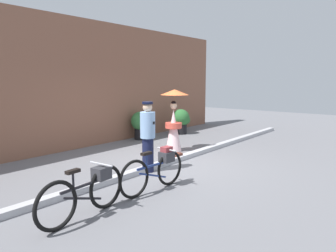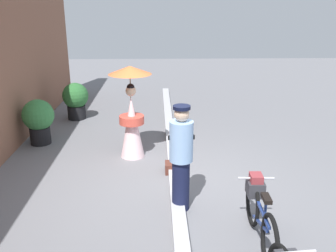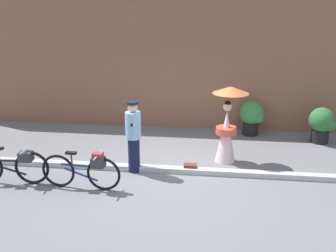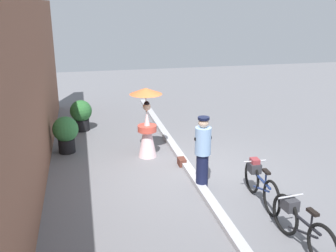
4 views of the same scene
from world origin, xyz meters
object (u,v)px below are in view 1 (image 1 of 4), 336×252
bicycle_near_officer (156,168)px  potted_plant_by_door (141,123)px  potted_plant_small (181,120)px  bicycle_far_side (86,191)px  backpack_on_pavement (177,157)px  person_officer (148,135)px  person_with_parasol (174,120)px

bicycle_near_officer → potted_plant_by_door: potted_plant_by_door is taller
bicycle_near_officer → potted_plant_small: potted_plant_small is taller
bicycle_far_side → backpack_on_pavement: (3.64, 1.03, -0.31)m
backpack_on_pavement → bicycle_near_officer: bearing=-152.7°
person_officer → person_with_parasol: bearing=22.4°
potted_plant_small → person_with_parasol: bearing=-147.7°
person_with_parasol → backpack_on_pavement: size_ratio=6.46×
bicycle_far_side → potted_plant_small: (7.03, 3.40, 0.13)m
bicycle_far_side → potted_plant_by_door: bearing=36.2°
bicycle_far_side → backpack_on_pavement: bicycle_far_side is taller
person_officer → potted_plant_by_door: size_ratio=1.62×
person_with_parasol → potted_plant_by_door: person_with_parasol is taller
bicycle_near_officer → person_with_parasol: (2.86, 1.80, 0.51)m
potted_plant_by_door → potted_plant_small: size_ratio=1.02×
bicycle_far_side → person_officer: bearing=20.9°
potted_plant_by_door → potted_plant_small: potted_plant_by_door is taller
bicycle_far_side → bicycle_near_officer: bearing=-1.4°
bicycle_far_side → backpack_on_pavement: size_ratio=6.00×
potted_plant_by_door → person_officer: bearing=-134.1°
person_officer → potted_plant_by_door: (2.82, 2.90, -0.29)m
bicycle_far_side → potted_plant_by_door: potted_plant_by_door is taller
person_officer → person_with_parasol: 2.22m
bicycle_far_side → potted_plant_by_door: (5.21, 3.82, 0.16)m
person_officer → backpack_on_pavement: bearing=5.1°
bicycle_near_officer → backpack_on_pavement: bearing=27.3°
potted_plant_small → backpack_on_pavement: potted_plant_small is taller
person_with_parasol → potted_plant_small: person_with_parasol is taller
potted_plant_by_door → backpack_on_pavement: size_ratio=3.53×
bicycle_far_side → potted_plant_small: potted_plant_small is taller
bicycle_far_side → person_officer: person_officer is taller
potted_plant_small → backpack_on_pavement: bearing=-145.0°
potted_plant_small → bicycle_far_side: bearing=-154.2°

